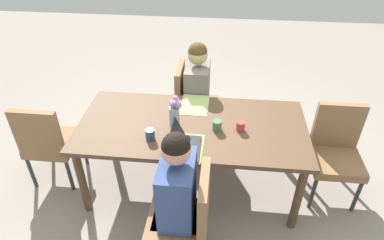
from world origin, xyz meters
name	(u,v)px	position (x,y,z in m)	size (l,w,h in m)	color
ground_plane	(192,185)	(0.00, 0.00, 0.00)	(10.00, 10.00, 0.00)	gray
dining_table	(192,132)	(0.00, 0.00, 0.66)	(1.98, 0.95, 0.74)	brown
chair_near_left_near	(187,217)	(0.05, -0.80, 0.50)	(0.44, 0.44, 0.90)	olive
person_near_left_near	(178,207)	(-0.03, -0.74, 0.53)	(0.36, 0.40, 1.19)	#2D2D33
chair_far_left_mid	(191,100)	(-0.09, 0.78, 0.50)	(0.44, 0.44, 0.90)	olive
person_far_left_mid	(197,101)	(-0.02, 0.72, 0.53)	(0.36, 0.40, 1.19)	#2D2D33
chair_head_right_left_far	(336,148)	(1.29, 0.10, 0.50)	(0.44, 0.44, 0.90)	olive
chair_head_left_right_near	(48,141)	(-1.34, -0.06, 0.50)	(0.44, 0.44, 0.90)	olive
flower_vase	(175,112)	(-0.15, -0.02, 0.87)	(0.11, 0.09, 0.28)	#8EA8B7
placemat_near_left_near	(186,148)	(-0.01, -0.32, 0.74)	(0.36, 0.26, 0.00)	#9EBC66
placemat_far_left_mid	(195,105)	(-0.01, 0.32, 0.74)	(0.36, 0.26, 0.00)	#9EBC66
laptop_near_left_near	(184,145)	(-0.03, -0.33, 0.78)	(0.22, 0.32, 0.20)	black
coffee_mug_near_left	(150,135)	(-0.32, -0.23, 0.78)	(0.08, 0.08, 0.09)	#33477A
coffee_mug_near_right	(217,125)	(0.22, -0.05, 0.78)	(0.08, 0.08, 0.09)	#47704C
coffee_mug_centre_left	(241,126)	(0.42, -0.03, 0.78)	(0.07, 0.07, 0.08)	#AD3D38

